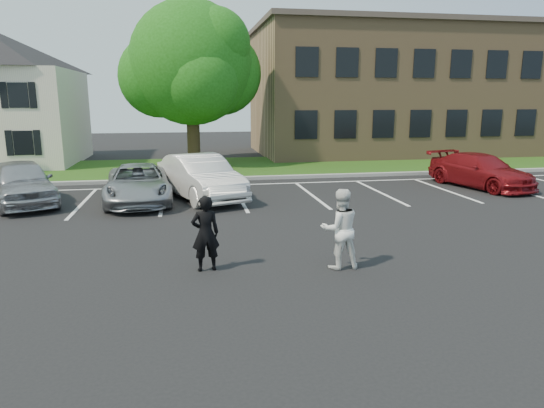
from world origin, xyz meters
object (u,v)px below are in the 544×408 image
(office_building, at_px, (419,91))
(car_silver_west, at_px, (22,182))
(tree, at_px, (193,66))
(man_black_suit, at_px, (205,233))
(car_silver_minivan, at_px, (138,184))
(man_white_shirt, at_px, (340,229))
(car_red_compact, at_px, (480,171))
(car_white_sedan, at_px, (200,177))

(office_building, xyz_separation_m, car_silver_west, (-21.60, -13.87, -3.37))
(tree, distance_m, man_black_suit, 17.96)
(office_building, bearing_deg, car_silver_minivan, -141.10)
(man_white_shirt, distance_m, car_red_compact, 12.27)
(office_building, xyz_separation_m, man_black_suit, (-15.58, -21.74, -3.33))
(tree, distance_m, car_white_sedan, 10.65)
(tree, bearing_deg, man_black_suit, -90.65)
(car_silver_minivan, distance_m, car_white_sedan, 2.22)
(office_building, xyz_separation_m, car_silver_minivan, (-17.63, -14.23, -3.49))
(car_white_sedan, distance_m, car_red_compact, 11.60)
(office_building, distance_m, car_silver_west, 25.89)
(car_silver_west, relative_size, car_red_compact, 0.96)
(office_building, distance_m, man_white_shirt, 25.68)
(car_white_sedan, relative_size, car_red_compact, 1.03)
(car_white_sedan, bearing_deg, car_silver_west, 158.43)
(tree, bearing_deg, man_white_shirt, -81.39)
(office_building, xyz_separation_m, tree, (-15.38, -4.36, 1.19))
(car_silver_west, relative_size, car_white_sedan, 0.94)
(car_white_sedan, height_order, car_red_compact, car_white_sedan)
(man_black_suit, bearing_deg, car_white_sedan, -98.63)
(office_building, relative_size, man_white_shirt, 12.71)
(man_black_suit, distance_m, car_silver_west, 9.90)
(office_building, height_order, car_white_sedan, office_building)
(man_black_suit, relative_size, man_white_shirt, 0.94)
(office_building, relative_size, car_white_sedan, 4.56)
(tree, relative_size, car_red_compact, 1.84)
(man_white_shirt, height_order, car_white_sedan, man_white_shirt)
(car_white_sedan, bearing_deg, car_silver_minivan, 165.56)
(man_black_suit, bearing_deg, office_building, -133.17)
(tree, distance_m, car_red_compact, 15.50)
(car_silver_minivan, height_order, car_red_compact, car_red_compact)
(man_white_shirt, xyz_separation_m, car_red_compact, (8.86, 8.49, -0.19))
(man_white_shirt, xyz_separation_m, car_silver_minivan, (-4.93, 7.85, -0.21))
(man_black_suit, distance_m, car_red_compact, 14.29)
(car_silver_west, xyz_separation_m, car_silver_minivan, (3.97, -0.35, -0.11))
(tree, height_order, man_white_shirt, tree)
(car_silver_west, bearing_deg, tree, 33.01)
(man_black_suit, xyz_separation_m, man_white_shirt, (2.88, -0.34, 0.05))
(car_white_sedan, xyz_separation_m, car_red_compact, (11.60, 0.40, -0.12))
(car_white_sedan, bearing_deg, tree, 69.24)
(tree, bearing_deg, car_silver_minivan, -102.85)
(man_black_suit, distance_m, car_silver_minivan, 7.79)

